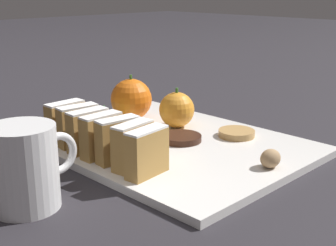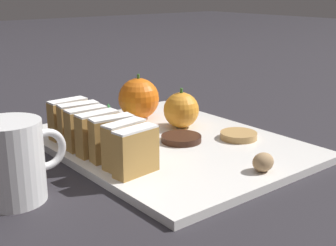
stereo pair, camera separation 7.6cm
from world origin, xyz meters
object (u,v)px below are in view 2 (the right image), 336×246
(orange_near, at_px, (181,110))
(chocolate_cookie, at_px, (181,138))
(coffee_mug, at_px, (12,161))
(walnut, at_px, (263,162))
(orange_far, at_px, (139,99))

(orange_near, distance_m, chocolate_cookie, 0.08)
(orange_near, distance_m, coffee_mug, 0.35)
(orange_near, height_order, coffee_mug, coffee_mug)
(orange_near, bearing_deg, walnut, -101.87)
(orange_far, bearing_deg, orange_near, -75.38)
(walnut, relative_size, chocolate_cookie, 0.49)
(orange_far, relative_size, chocolate_cookie, 1.30)
(orange_near, height_order, chocolate_cookie, orange_near)
(orange_near, bearing_deg, orange_far, 104.62)
(orange_far, xyz_separation_m, walnut, (-0.02, -0.32, -0.03))
(chocolate_cookie, relative_size, coffee_mug, 0.57)
(walnut, xyz_separation_m, coffee_mug, (-0.29, 0.15, 0.03))
(chocolate_cookie, bearing_deg, walnut, -88.61)
(orange_far, xyz_separation_m, coffee_mug, (-0.31, -0.17, 0.00))
(walnut, bearing_deg, chocolate_cookie, 91.39)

